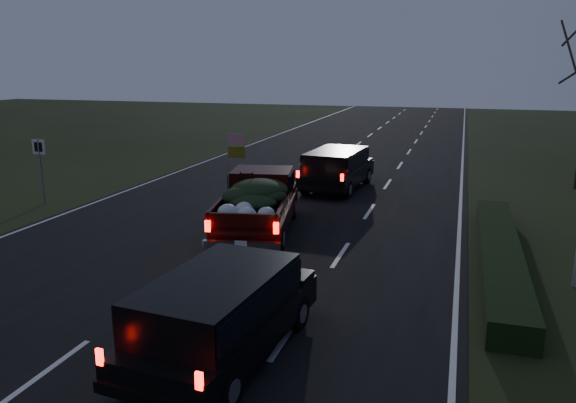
% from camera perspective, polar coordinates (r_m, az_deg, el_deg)
% --- Properties ---
extents(ground, '(120.00, 120.00, 0.00)m').
position_cam_1_polar(ground, '(14.79, -10.63, -7.09)').
color(ground, black).
rests_on(ground, ground).
extents(road_asphalt, '(14.00, 120.00, 0.02)m').
position_cam_1_polar(road_asphalt, '(14.78, -10.63, -7.06)').
color(road_asphalt, black).
rests_on(road_asphalt, ground).
extents(hedge_row, '(1.00, 10.00, 0.60)m').
position_cam_1_polar(hedge_row, '(15.98, 20.72, -5.04)').
color(hedge_row, black).
rests_on(hedge_row, ground).
extents(route_sign, '(0.55, 0.08, 2.50)m').
position_cam_1_polar(route_sign, '(23.14, -23.87, 3.77)').
color(route_sign, gray).
rests_on(route_sign, ground).
extents(pickup_truck, '(3.03, 5.64, 2.81)m').
position_cam_1_polar(pickup_truck, '(17.69, -3.07, 0.16)').
color(pickup_truck, '#320A06').
rests_on(pickup_truck, ground).
extents(lead_suv, '(2.38, 4.97, 1.39)m').
position_cam_1_polar(lead_suv, '(23.88, 4.97, 3.69)').
color(lead_suv, black).
rests_on(lead_suv, ground).
extents(rear_suv, '(2.31, 4.74, 1.32)m').
position_cam_1_polar(rear_suv, '(10.22, -6.87, -10.65)').
color(rear_suv, black).
rests_on(rear_suv, ground).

